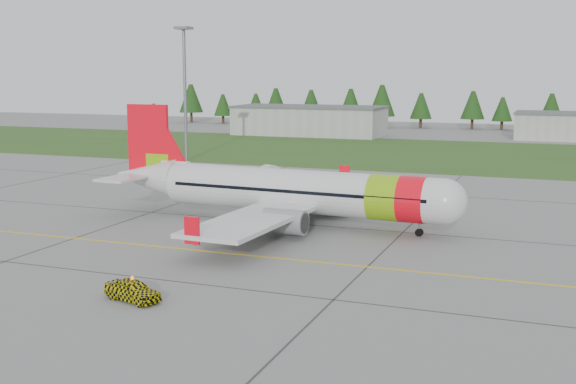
% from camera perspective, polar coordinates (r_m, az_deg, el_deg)
% --- Properties ---
extents(ground, '(320.00, 320.00, 0.00)m').
position_cam_1_polar(ground, '(47.91, -7.97, -7.13)').
color(ground, gray).
rests_on(ground, ground).
extents(aircraft, '(34.77, 32.05, 10.53)m').
position_cam_1_polar(aircraft, '(64.84, 0.27, 0.07)').
color(aircraft, silver).
rests_on(aircraft, ground).
extents(follow_me_car, '(1.69, 1.85, 3.88)m').
position_cam_1_polar(follow_me_car, '(44.36, -12.23, -6.00)').
color(follow_me_car, yellow).
rests_on(follow_me_car, ground).
extents(service_van, '(1.74, 1.70, 3.90)m').
position_cam_1_polar(service_van, '(96.90, -1.68, 2.53)').
color(service_van, silver).
rests_on(service_van, ground).
extents(grass_strip, '(320.00, 50.00, 0.03)m').
position_cam_1_polar(grass_strip, '(124.89, 10.50, 3.03)').
color(grass_strip, '#30561E').
rests_on(grass_strip, ground).
extents(taxi_guideline, '(120.00, 0.25, 0.02)m').
position_cam_1_polar(taxi_guideline, '(54.78, -3.92, -4.93)').
color(taxi_guideline, gold).
rests_on(taxi_guideline, ground).
extents(hangar_west, '(32.00, 14.00, 6.00)m').
position_cam_1_polar(hangar_west, '(159.35, 1.71, 5.61)').
color(hangar_west, '#A8A8A3').
rests_on(hangar_west, ground).
extents(floodlight_mast, '(0.50, 0.50, 20.00)m').
position_cam_1_polar(floodlight_mast, '(112.24, -8.13, 7.50)').
color(floodlight_mast, slate).
rests_on(floodlight_mast, ground).
extents(treeline, '(160.00, 8.00, 10.00)m').
position_cam_1_polar(treeline, '(179.72, 13.85, 6.41)').
color(treeline, '#1C3F14').
rests_on(treeline, ground).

